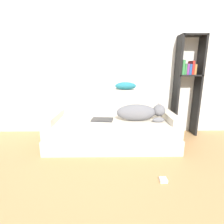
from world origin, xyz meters
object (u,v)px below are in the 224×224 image
(couch, at_px, (112,132))
(throw_pillow, at_px, (126,86))
(bookshelf, at_px, (187,81))
(power_adapter, at_px, (163,180))
(dog, at_px, (140,112))
(laptop, at_px, (102,120))

(couch, height_order, throw_pillow, throw_pillow)
(bookshelf, relative_size, power_adapter, 22.12)
(dog, relative_size, power_adapter, 9.64)
(throw_pillow, xyz_separation_m, bookshelf, (1.08, -0.00, 0.09))
(laptop, height_order, throw_pillow, throw_pillow)
(couch, height_order, power_adapter, couch)
(dog, height_order, power_adapter, dog)
(laptop, xyz_separation_m, throw_pillow, (0.40, 0.44, 0.48))
(laptop, bearing_deg, bookshelf, 22.90)
(laptop, relative_size, throw_pillow, 0.96)
(couch, distance_m, throw_pillow, 0.85)
(throw_pillow, distance_m, power_adapter, 1.70)
(laptop, bearing_deg, couch, 14.49)
(dog, distance_m, throw_pillow, 0.62)
(laptop, relative_size, bookshelf, 0.20)
(laptop, xyz_separation_m, power_adapter, (0.70, -0.99, -0.39))
(dog, height_order, throw_pillow, throw_pillow)
(dog, xyz_separation_m, bookshelf, (0.89, 0.46, 0.45))
(throw_pillow, distance_m, bookshelf, 1.09)
(couch, distance_m, laptop, 0.26)
(laptop, distance_m, power_adapter, 1.28)
(couch, bearing_deg, dog, -5.97)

